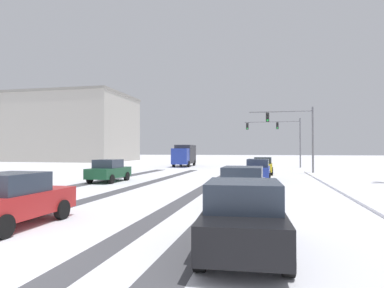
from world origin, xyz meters
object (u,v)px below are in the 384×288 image
traffic_signal_near_right (295,128)px  car_blue_second (258,170)px  car_white_fourth (243,186)px  car_red_fifth (12,200)px  car_black_sixth (244,217)px  office_building_far_left_block (61,128)px  car_dark_green_third (109,171)px  box_truck_delivery (184,155)px  traffic_signal_far_right (280,132)px  car_yellow_cab_lead (263,166)px

traffic_signal_near_right → car_blue_second: traffic_signal_near_right is taller
car_white_fourth → car_red_fifth: (-6.53, -5.23, 0.00)m
car_blue_second → car_black_sixth: (0.08, -18.43, 0.00)m
office_building_far_left_block → car_dark_green_third: bearing=-52.6°
box_truck_delivery → car_red_fifth: bearing=-84.3°
car_dark_green_third → car_black_sixth: 18.21m
car_blue_second → car_red_fifth: (-6.88, -17.31, 0.00)m
traffic_signal_far_right → car_blue_second: (-2.47, -20.20, -3.88)m
car_yellow_cab_lead → car_dark_green_third: 14.82m
traffic_signal_far_right → car_white_fourth: 32.63m
car_dark_green_third → car_red_fifth: size_ratio=1.00×
traffic_signal_near_right → traffic_signal_far_right: (-0.88, 12.13, 0.26)m
traffic_signal_near_right → car_red_fifth: (-10.22, -25.37, -3.62)m
traffic_signal_far_right → car_white_fourth: traffic_signal_far_right is taller
car_dark_green_third → traffic_signal_near_right: bearing=40.1°
car_dark_green_third → car_red_fifth: same height
car_red_fifth → office_building_far_left_block: bearing=122.7°
car_dark_green_third → car_yellow_cab_lead: bearing=43.0°
car_black_sixth → box_truck_delivery: 39.82m
car_dark_green_third → box_truck_delivery: (-0.11, 23.53, 0.82)m
car_dark_green_third → office_building_far_left_block: size_ratio=0.14×
car_blue_second → box_truck_delivery: (-10.62, 19.92, 0.82)m
car_blue_second → car_black_sixth: bearing=-89.8°
traffic_signal_near_right → car_yellow_cab_lead: bearing=-152.5°
traffic_signal_far_right → car_yellow_cab_lead: traffic_signal_far_right is taller
traffic_signal_near_right → car_yellow_cab_lead: 4.97m
car_dark_green_third → car_black_sixth: (10.59, -14.82, 0.00)m
car_black_sixth → office_building_far_left_block: (-42.44, 56.42, 6.16)m
car_dark_green_third → car_white_fourth: bearing=-39.8°
car_blue_second → box_truck_delivery: bearing=118.1°
traffic_signal_near_right → car_black_sixth: (-3.27, -26.49, -3.62)m
car_yellow_cab_lead → office_building_far_left_block: (-42.69, 31.50, 6.16)m
traffic_signal_far_right → car_red_fifth: size_ratio=1.79×
car_blue_second → box_truck_delivery: size_ratio=0.55×
car_blue_second → office_building_far_left_block: 57.23m
car_dark_green_third → car_red_fifth: bearing=-75.1°
traffic_signal_near_right → car_dark_green_third: 18.48m
car_dark_green_third → office_building_far_left_block: bearing=127.4°
traffic_signal_far_right → car_yellow_cab_lead: bearing=-98.9°
car_black_sixth → office_building_far_left_block: 70.87m
traffic_signal_near_right → car_blue_second: 9.45m
car_white_fourth → office_building_far_left_block: office_building_far_left_block is taller
traffic_signal_near_right → office_building_far_left_block: bearing=146.8°
car_dark_green_third → car_white_fourth: (10.17, -8.47, 0.00)m
traffic_signal_near_right → car_white_fourth: size_ratio=1.57×
car_yellow_cab_lead → car_blue_second: size_ratio=1.00×
traffic_signal_far_right → office_building_far_left_block: (-44.83, 17.79, 2.27)m
car_blue_second → car_yellow_cab_lead: bearing=87.1°
car_white_fourth → car_black_sixth: size_ratio=0.99×
car_yellow_cab_lead → car_white_fourth: same height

